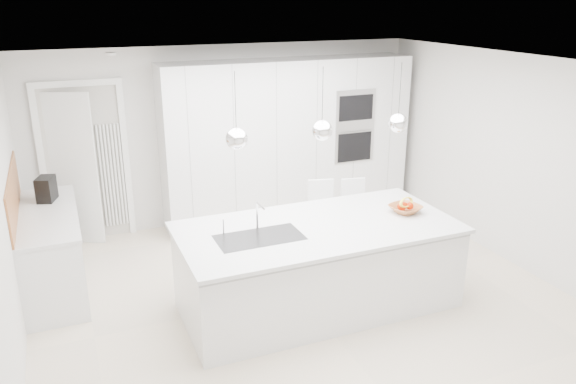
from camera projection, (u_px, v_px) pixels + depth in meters
name	position (u px, v px, depth m)	size (l,w,h in m)	color
floor	(298.00, 294.00, 6.18)	(5.50, 5.50, 0.00)	beige
wall_back	(228.00, 135.00, 7.95)	(5.50, 5.50, 0.00)	silver
wall_left	(4.00, 227.00, 4.77)	(5.00, 5.00, 0.00)	silver
ceiling	(300.00, 63.00, 5.36)	(5.50, 5.50, 0.00)	white
tall_cabinets	(289.00, 141.00, 8.01)	(3.60, 0.60, 2.30)	silver
oven_stack	(355.00, 126.00, 8.00)	(0.62, 0.04, 1.05)	#A5A5A8
doorway_frame	(86.00, 166.00, 7.29)	(1.11, 0.08, 2.13)	white
hallway_door	(66.00, 170.00, 7.16)	(0.82, 0.04, 2.00)	white
radiator	(113.00, 176.00, 7.46)	(0.32, 0.04, 1.40)	white
left_base_cabinets	(52.00, 252.00, 6.20)	(0.60, 1.80, 0.86)	silver
left_worktop	(47.00, 215.00, 6.05)	(0.62, 1.82, 0.04)	silver
oak_backsplash	(13.00, 194.00, 5.86)	(0.02, 1.80, 0.50)	#AC6634
island_base	(319.00, 269.00, 5.82)	(2.80, 1.20, 0.86)	silver
island_worktop	(318.00, 228.00, 5.71)	(2.84, 1.40, 0.04)	silver
island_sink	(260.00, 245.00, 5.45)	(0.84, 0.44, 0.18)	#3F3F42
island_tap	(257.00, 215.00, 5.57)	(0.02, 0.02, 0.30)	white
pendant_left	(237.00, 139.00, 5.02)	(0.20, 0.20, 0.20)	white
pendant_mid	(322.00, 131.00, 5.33)	(0.20, 0.20, 0.20)	white
pendant_right	(398.00, 123.00, 5.64)	(0.20, 0.20, 0.20)	white
fruit_bowl	(405.00, 209.00, 6.04)	(0.33, 0.33, 0.08)	#AC6634
espresso_machine	(46.00, 189.00, 6.36)	(0.17, 0.26, 0.28)	black
bar_stool_left	(324.00, 222.00, 6.85)	(0.33, 0.46, 1.00)	white
bar_stool_right	(357.00, 219.00, 6.99)	(0.32, 0.44, 0.97)	white
apple_a	(401.00, 206.00, 6.05)	(0.07, 0.07, 0.07)	#AE1F00
apple_b	(402.00, 207.00, 6.01)	(0.09, 0.09, 0.09)	#AE1F00
apple_c	(404.00, 205.00, 6.07)	(0.07, 0.07, 0.07)	#AE1F00
apple_extra_3	(410.00, 206.00, 6.04)	(0.08, 0.08, 0.08)	#AE1F00
banana_bunch	(406.00, 202.00, 6.01)	(0.22, 0.22, 0.03)	yellow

